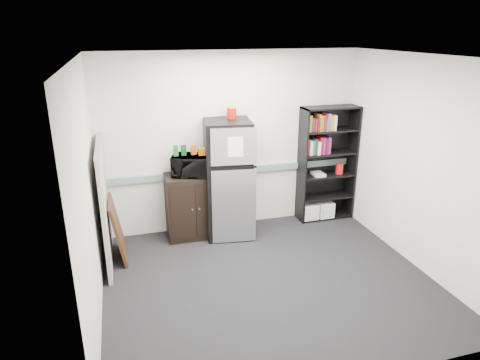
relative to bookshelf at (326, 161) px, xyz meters
The scene contains 18 objects.
floor 2.38m from the bookshelf, 133.90° to the right, with size 4.00×4.00×0.00m, color black.
wall_back 1.56m from the bookshelf, behind, with size 4.00×0.02×2.70m, color silver.
wall_right 1.69m from the bookshelf, 72.54° to the right, with size 0.02×3.50×2.70m, color silver.
wall_left 3.86m from the bookshelf, 155.93° to the right, with size 0.02×3.50×2.70m, color silver.
ceiling 2.78m from the bookshelf, 133.90° to the right, with size 4.00×3.50×0.02m, color white.
electrical_raceway 1.52m from the bookshelf, behind, with size 3.92×0.05×0.10m, color gray.
wall_note 1.95m from the bookshelf, behind, with size 0.14×0.00×0.10m, color white.
bookshelf is the anchor object (origin of this frame).
cubicle_partition 3.45m from the bookshelf, behind, with size 0.06×1.30×1.62m.
cabinet 2.24m from the bookshelf, behind, with size 0.78×0.52×0.97m.
microwave 2.19m from the bookshelf, behind, with size 0.54×0.37×0.30m, color black.
snack_box_a 2.42m from the bookshelf, behind, with size 0.07×0.05×0.15m, color #175325.
snack_box_b 2.31m from the bookshelf, behind, with size 0.07×0.05×0.15m, color #0D3918.
snack_box_c 2.17m from the bookshelf, behind, with size 0.07×0.05×0.14m, color orange.
snack_bag 2.02m from the bookshelf, behind, with size 0.18×0.10×0.10m, color #C66A13.
refrigerator 1.66m from the bookshelf, behind, with size 0.74×0.77×1.76m.
coffee_can 1.79m from the bookshelf, behind, with size 0.14×0.14×0.19m.
framed_poster 3.35m from the bookshelf, behind, with size 0.18×0.67×0.85m.
Camera 1 is at (-1.63, -4.34, 2.98)m, focal length 32.00 mm.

